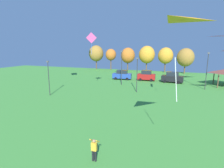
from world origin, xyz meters
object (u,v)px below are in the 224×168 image
Objects in this scene: person_standing_near_foreground at (94,149)px; treeline_tree_2 at (128,55)px; light_post_0 at (122,66)px; treeline_tree_3 at (147,55)px; kite_flying_6 at (167,41)px; kite_flying_3 at (219,42)px; treeline_tree_4 at (166,56)px; parked_car_second_from_left at (146,76)px; treeline_tree_1 at (111,55)px; kite_flying_2 at (91,39)px; light_post_3 at (49,76)px; parked_car_third_from_left at (172,77)px; parked_car_leftmost at (122,75)px; treeline_tree_5 at (185,57)px; treeline_tree_0 at (96,53)px; light_post_2 at (207,69)px; light_post_1 at (137,73)px.

person_standing_near_foreground is 49.10m from treeline_tree_2.
light_post_0 is 24.36m from treeline_tree_3.
kite_flying_3 is at bearing 73.24° from kite_flying_6.
treeline_tree_4 is (12.04, 0.09, 0.08)m from treeline_tree_2.
person_standing_near_foreground is 0.19× the size of treeline_tree_3.
treeline_tree_3 is at bearing 96.91° from parked_car_second_from_left.
kite_flying_6 is 0.54× the size of treeline_tree_1.
kite_flying_2 is 20.78m from kite_flying_6.
treeline_tree_4 is at bearing 67.02° from light_post_3.
parked_car_third_from_left is (5.75, -0.58, -0.01)m from parked_car_second_from_left.
person_standing_near_foreground is 0.45× the size of kite_flying_3.
light_post_0 is at bearing -77.24° from treeline_tree_2.
parked_car_leftmost is at bearing -174.49° from parked_car_third_from_left.
treeline_tree_3 is at bearing 172.27° from treeline_tree_5.
parked_car_second_from_left is at bearing -38.85° from treeline_tree_0.
parked_car_second_from_left is 18.01m from treeline_tree_3.
treeline_tree_5 is (14.33, 16.24, 3.66)m from parked_car_leftmost.
treeline_tree_3 is at bearing 88.08° from light_post_0.
light_post_2 is at bearing -39.95° from treeline_tree_1.
kite_flying_6 is (13.56, -15.69, -1.21)m from kite_flying_2.
kite_flying_2 is 0.95× the size of kite_flying_6.
treeline_tree_0 is at bearing 177.56° from treeline_tree_5.
treeline_tree_2 is 6.20m from treeline_tree_3.
kite_flying_3 reaches higher than light_post_2.
parked_car_second_from_left is 27.38m from treeline_tree_0.
kite_flying_6 is at bearing -78.86° from treeline_tree_3.
treeline_tree_5 is (5.70, -0.95, -0.40)m from treeline_tree_4.
treeline_tree_0 is (-26.79, 17.52, 4.46)m from parked_car_third_from_left.
parked_car_second_from_left is (-1.97, 31.10, 0.29)m from person_standing_near_foreground.
kite_flying_3 is at bearing 29.75° from light_post_3.
parked_car_third_from_left is 0.55× the size of treeline_tree_0.
kite_flying_2 is 8.43m from light_post_0.
person_standing_near_foreground is 47.40m from treeline_tree_5.
treeline_tree_3 is (-3.38, 29.01, 2.07)m from light_post_1.
kite_flying_6 is at bearing -93.42° from treeline_tree_5.
parked_car_leftmost is 0.56× the size of treeline_tree_3.
treeline_tree_1 is at bearing 115.68° from light_post_0.
treeline_tree_5 is (16.19, 28.24, -4.20)m from kite_flying_2.
parked_car_third_from_left reaches higher than parked_car_leftmost.
treeline_tree_2 is at bearing 133.39° from light_post_2.
treeline_tree_5 is (8.21, 27.44, 1.45)m from light_post_1.
kite_flying_6 is at bearing 7.78° from person_standing_near_foreground.
kite_flying_6 is 0.51× the size of treeline_tree_4.
treeline_tree_2 reaches higher than light_post_3.
treeline_tree_4 is (0.91, 47.72, 4.29)m from person_standing_near_foreground.
parked_car_leftmost is (-11.70, 27.70, -6.66)m from kite_flying_6.
light_post_3 is (-14.05, 12.44, 2.24)m from person_standing_near_foreground.
kite_flying_6 is at bearing -64.75° from treeline_tree_1.
parked_car_leftmost is 0.60× the size of treeline_tree_4.
light_post_3 is 0.75× the size of treeline_tree_1.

